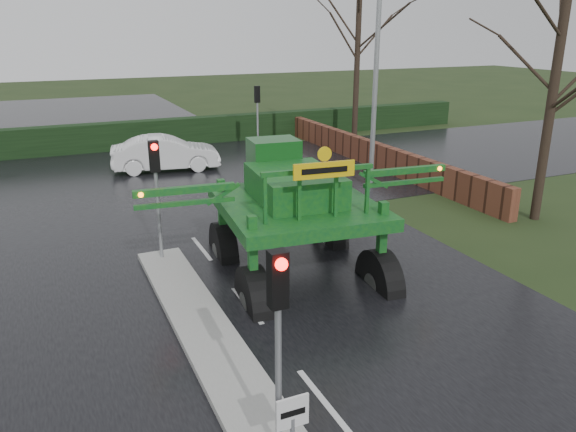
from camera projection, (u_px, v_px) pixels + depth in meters
name	position (u px, v px, depth m)	size (l,w,h in m)	color
ground	(323.00, 401.00, 10.12)	(140.00, 140.00, 0.00)	black
road_main	(185.00, 229.00, 18.77)	(14.00, 80.00, 0.02)	black
road_cross	(150.00, 185.00, 23.96)	(80.00, 12.00, 0.02)	black
median_island	(206.00, 334.00, 12.19)	(1.20, 10.00, 0.16)	gray
hedge_row	(121.00, 136.00, 30.64)	(44.00, 0.90, 1.50)	black
brick_wall	(362.00, 150.00, 27.83)	(0.40, 20.00, 1.20)	#592D1E
keep_left_sign	(292.00, 424.00, 7.98)	(0.50, 0.07, 1.35)	gray
traffic_signal_near	(278.00, 313.00, 7.92)	(0.26, 0.33, 3.52)	gray
traffic_signal_mid	(156.00, 175.00, 15.27)	(0.26, 0.33, 3.52)	gray
traffic_signal_far	(257.00, 104.00, 29.11)	(0.26, 0.33, 3.52)	gray
street_light_right	(371.00, 38.00, 21.75)	(3.85, 0.30, 10.00)	gray
tree_right_near	(557.00, 66.00, 18.09)	(5.60, 5.60, 9.64)	black
tree_right_far	(359.00, 25.00, 31.23)	(7.00, 7.00, 12.05)	black
crop_sprayer	(249.00, 214.00, 13.16)	(8.50, 5.66, 4.77)	black
white_sedan	(167.00, 171.00, 26.34)	(1.71, 4.91, 1.62)	white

